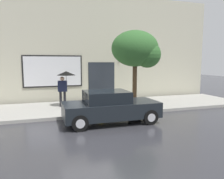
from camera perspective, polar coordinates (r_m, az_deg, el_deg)
ground_plane at (r=9.50m, az=-5.43°, el=-8.87°), size 60.00×60.00×0.00m
sidewalk at (r=12.34m, az=-8.46°, el=-4.79°), size 20.00×4.00×0.15m
building_facade at (r=14.57m, az=-10.40°, el=10.46°), size 20.00×0.67×7.00m
parked_car at (r=9.45m, az=-0.51°, el=-4.64°), size 4.07×1.82×1.39m
fire_hydrant at (r=11.63m, az=-2.67°, el=-3.15°), size 0.30×0.44×0.79m
pedestrian_with_umbrella at (r=12.35m, az=-12.16°, el=2.86°), size 1.03×1.03×1.96m
street_tree at (r=11.83m, az=6.69°, el=10.17°), size 2.55×2.17×4.14m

